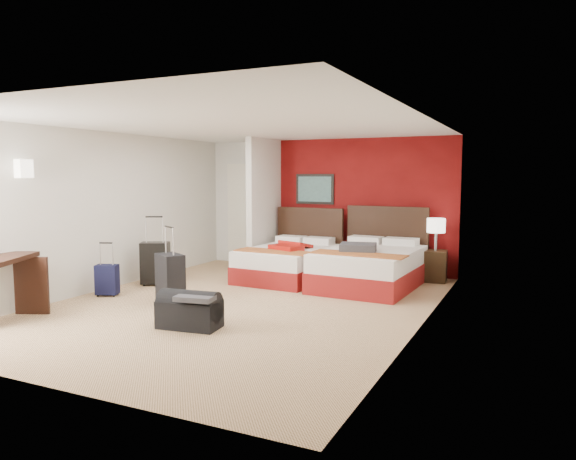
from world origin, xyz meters
The scene contains 17 objects.
ground centered at (0.00, 0.00, 0.00)m, with size 6.50×6.50×0.00m, color tan.
room_walls centered at (-1.40, 1.42, 1.26)m, with size 5.02×6.52×2.50m.
red_accent_panel centered at (0.75, 3.23, 1.25)m, with size 3.50×0.04×2.50m, color maroon.
partition_wall centered at (-1.00, 2.61, 1.25)m, with size 0.12×1.20×2.50m, color silver.
entry_door centered at (-1.75, 3.20, 1.02)m, with size 0.82×0.06×2.05m, color silver.
bed_left centered at (-0.20, 1.98, 0.28)m, with size 1.29×1.84×0.55m, color white.
bed_right centered at (1.28, 1.94, 0.31)m, with size 1.43×2.04×0.61m, color white.
red_suitcase_open centered at (-0.10, 1.88, 0.60)m, with size 0.53×0.73×0.09m, color #AE150E.
jacket_bundle centered at (1.18, 1.64, 0.68)m, with size 0.55×0.44×0.13m, color #3E3F44.
nightstand centered at (2.16, 2.86, 0.27)m, with size 0.38×0.38×0.54m, color #322010.
table_lamp centered at (2.16, 2.86, 0.81)m, with size 0.31×0.31×0.55m, color white.
suitcase_black centered at (-1.99, 0.60, 0.34)m, with size 0.45×0.28×0.68m, color black.
suitcase_charcoal centered at (-0.98, -0.31, 0.34)m, with size 0.45×0.28×0.67m, color black.
suitcase_navy centered at (-2.11, -0.37, 0.22)m, with size 0.32×0.20×0.44m, color black.
duffel_bag centered at (0.01, -1.24, 0.18)m, with size 0.73×0.39×0.37m, color black.
jacket_draped centered at (0.16, -1.29, 0.40)m, with size 0.45×0.38×0.06m, color #3E3E43.
desk centered at (-2.23, -2.01, 0.41)m, with size 0.49×0.98×0.82m, color black.
Camera 1 is at (3.73, -6.36, 1.81)m, focal length 33.28 mm.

